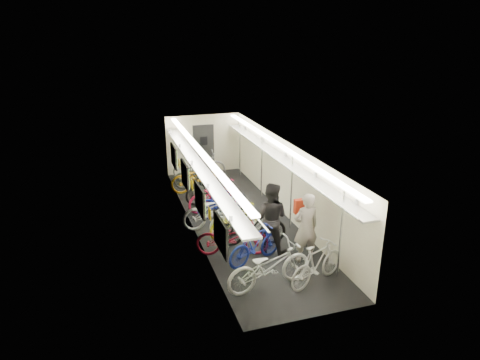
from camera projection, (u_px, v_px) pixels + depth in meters
train_car_shell at (222, 164)px, 13.30m from camera, size 10.00×10.00×10.00m
bicycle_0 at (269, 266)px, 9.67m from camera, size 2.19×1.03×1.11m
bicycle_1 at (255, 244)px, 10.74m from camera, size 1.74×1.07×1.01m
bicycle_2 at (233, 237)px, 11.12m from camera, size 2.03×1.16×1.01m
bicycle_3 at (252, 226)px, 11.58m from camera, size 1.97×0.83×1.15m
bicycle_4 at (234, 219)px, 12.27m from camera, size 1.85×1.24×0.92m
bicycle_5 at (237, 219)px, 12.22m from camera, size 1.64×0.58×0.96m
bicycle_6 at (217, 209)px, 12.71m from camera, size 2.17×0.89×1.11m
bicycle_7 at (222, 201)px, 13.45m from camera, size 1.77×0.76×1.03m
bicycle_8 at (215, 195)px, 13.97m from camera, size 2.06×1.21×1.02m
bicycle_9 at (209, 189)px, 14.48m from camera, size 1.71×0.62×1.01m
bicycle_10 at (200, 178)px, 15.42m from camera, size 2.13×0.92×1.09m
bicycle_11 at (317, 263)px, 9.84m from camera, size 1.78×1.11×1.04m
bicycle_12 at (199, 174)px, 15.97m from camera, size 1.95×0.70×1.02m
bicycle_14 at (199, 166)px, 16.82m from camera, size 2.14×0.96×1.09m
passenger_near at (306, 228)px, 10.71m from camera, size 0.68×0.46×1.84m
passenger_mid at (270, 218)px, 11.17m from camera, size 1.18×1.13×1.92m
backpack at (299, 206)px, 11.07m from camera, size 0.26×0.14×0.38m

